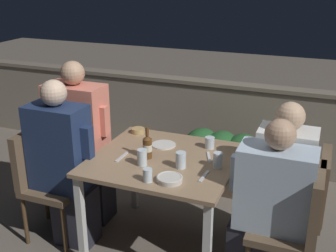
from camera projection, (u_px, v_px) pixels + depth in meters
name	position (u px, v px, depth m)	size (l,w,h in m)	color
ground_plane	(165.00, 245.00, 3.30)	(16.00, 16.00, 0.00)	#665B51
parapet_wall	(222.00, 122.00, 4.58)	(9.00, 0.18, 0.91)	gray
dining_table	(164.00, 169.00, 3.07)	(1.02, 0.95, 0.75)	#937556
planter_hedge	(221.00, 157.00, 4.05)	(0.73, 0.47, 0.58)	brown
chair_left_near	(44.00, 174.00, 3.25)	(0.42, 0.42, 0.89)	brown
person_navy_jumper	(64.00, 165.00, 3.15)	(0.50, 0.26, 1.30)	#282833
chair_left_far	(63.00, 155.00, 3.58)	(0.42, 0.42, 0.89)	brown
person_coral_top	(81.00, 143.00, 3.47)	(0.52, 0.26, 1.36)	#282833
chair_right_near	(298.00, 221.00, 2.65)	(0.42, 0.42, 0.89)	brown
person_blue_shirt	(267.00, 207.00, 2.70)	(0.52, 0.26, 1.20)	#282833
chair_right_far	(306.00, 200.00, 2.89)	(0.42, 0.42, 0.89)	brown
person_white_polo	(278.00, 185.00, 2.93)	(0.48, 0.26, 1.23)	#282833
beer_bottle	(147.00, 146.00, 3.00)	(0.07, 0.07, 0.23)	brown
plate_0	(164.00, 145.00, 3.24)	(0.19, 0.19, 0.01)	silver
bowl_0	(170.00, 179.00, 2.69)	(0.17, 0.17, 0.04)	beige
bowl_1	(138.00, 130.00, 3.49)	(0.11, 0.11, 0.04)	tan
glass_cup_0	(210.00, 143.00, 3.18)	(0.07, 0.07, 0.09)	silver
glass_cup_1	(142.00, 157.00, 2.90)	(0.07, 0.07, 0.12)	silver
glass_cup_2	(181.00, 160.00, 2.86)	(0.07, 0.07, 0.11)	silver
glass_cup_3	(148.00, 175.00, 2.68)	(0.06, 0.06, 0.09)	silver
glass_cup_4	(218.00, 160.00, 2.87)	(0.07, 0.07, 0.11)	silver
fork_0	(122.00, 157.00, 3.04)	(0.02, 0.17, 0.01)	silver
fork_1	(209.00, 157.00, 3.04)	(0.08, 0.17, 0.01)	silver
fork_2	(204.00, 176.00, 2.76)	(0.03, 0.17, 0.01)	silver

